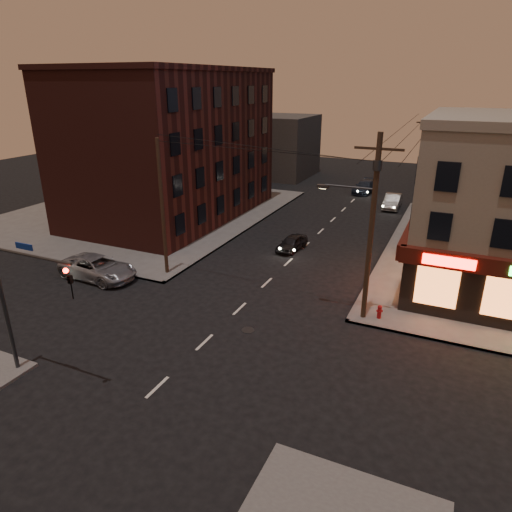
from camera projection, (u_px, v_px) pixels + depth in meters
The scene contains 15 objects.
ground at pixel (204, 342), 23.19m from camera, with size 120.00×120.00×0.00m, color black.
sidewalk_nw at pixel (147, 211), 46.26m from camera, with size 24.00×28.00×0.15m, color #514F4C.
brick_apartment at pixel (171, 147), 42.52m from camera, with size 12.00×20.00×13.00m, color #431915.
bg_building_ne_a at pixel (498, 170), 48.70m from camera, with size 10.00×12.00×7.00m, color #3F3D3A.
bg_building_nw at pixel (278, 146), 62.40m from camera, with size 9.00×10.00×8.00m, color #3F3D3A.
bg_building_ne_b at pixel (477, 155), 61.53m from camera, with size 8.00×8.00×6.00m, color #3F3D3A.
utility_pole_main at pixel (370, 220), 23.43m from camera, with size 4.20×0.44×10.00m.
utility_pole_far at pixel (423, 163), 46.00m from camera, with size 0.26×0.26×9.00m, color #382619.
utility_pole_west at pixel (162, 208), 29.66m from camera, with size 0.24×0.24×9.00m, color #382619.
traffic_signal at pixel (17, 292), 19.10m from camera, with size 4.49×0.32×6.47m.
suv_cross at pixel (98, 268), 30.41m from camera, with size 2.53×5.49×1.53m, color gray.
sedan_near at pixel (292, 243), 35.54m from camera, with size 1.39×3.45×1.17m, color black.
sedan_mid at pixel (392, 201), 47.16m from camera, with size 1.53×4.39×1.45m, color slate.
sedan_far at pixel (365, 187), 53.64m from camera, with size 1.97×4.84×1.40m, color #1C2738.
fire_hydrant at pixel (379, 311), 25.10m from camera, with size 0.36×0.36×0.78m.
Camera 1 is at (10.73, -17.12, 12.48)m, focal length 32.00 mm.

